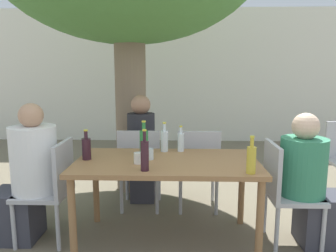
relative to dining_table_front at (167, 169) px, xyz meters
name	(u,v)px	position (x,y,z in m)	size (l,w,h in m)	color
ground_plane	(167,241)	(0.00, 0.00, -0.67)	(30.00, 30.00, 0.00)	#706651
cafe_building_wall	(174,76)	(0.00, 4.34, 0.73)	(10.00, 0.08, 2.80)	white
dining_table_front	(167,169)	(0.00, 0.00, 0.00)	(1.57, 0.86, 0.75)	#996B42
patio_chair_0	(52,185)	(-1.02, 0.00, -0.16)	(0.44, 0.44, 0.90)	#B2B2B7
patio_chair_1	(284,188)	(1.02, 0.00, -0.16)	(0.44, 0.44, 0.90)	#B2B2B7
patio_chair_2	(140,165)	(-0.31, 0.66, -0.16)	(0.44, 0.44, 0.90)	#B2B2B7
patio_chair_3	(198,165)	(0.31, 0.66, -0.16)	(0.44, 0.44, 0.90)	#B2B2B7
person_seated_0	(27,179)	(-1.24, 0.00, -0.10)	(0.60, 0.40, 1.24)	#383842
person_seated_1	(311,186)	(1.25, 0.00, -0.14)	(0.59, 0.39, 1.17)	#383842
person_seated_2	(142,155)	(-0.31, 0.89, -0.11)	(0.30, 0.55, 1.26)	#383842
green_bottle_0	(144,142)	(-0.22, 0.19, 0.20)	(0.08, 0.08, 0.31)	#287A38
wine_bottle_1	(86,148)	(-0.70, 0.01, 0.18)	(0.08, 0.08, 0.26)	#331923
oil_cruet_2	(251,159)	(0.65, -0.34, 0.19)	(0.07, 0.07, 0.29)	gold
water_bottle_3	(181,141)	(0.12, 0.32, 0.18)	(0.06, 0.06, 0.25)	silver
water_bottle_4	(164,140)	(-0.04, 0.32, 0.19)	(0.07, 0.07, 0.28)	silver
wine_bottle_5	(145,155)	(-0.16, -0.30, 0.21)	(0.06, 0.06, 0.33)	#331923
drinking_glass_0	(138,158)	(-0.24, -0.11, 0.13)	(0.08, 0.08, 0.09)	silver
drinking_glass_1	(150,154)	(-0.15, 0.02, 0.13)	(0.06, 0.06, 0.10)	silver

